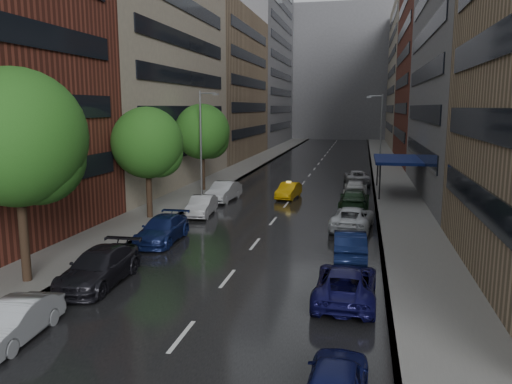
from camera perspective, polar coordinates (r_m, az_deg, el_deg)
road at (r=61.97m, az=6.52°, el=2.41°), size 14.00×140.00×0.01m
sidewalk_left at (r=63.45m, az=-1.60°, el=2.70°), size 4.00×140.00×0.15m
sidewalk_right at (r=61.76m, az=14.86°, el=2.19°), size 4.00×140.00×0.15m
buildings_left at (r=73.48m, az=-4.72°, el=16.07°), size 8.00×108.00×38.00m
buildings_right at (r=68.89m, az=20.32°, el=15.15°), size 8.05×109.10×36.00m
building_far at (r=129.59m, az=9.68°, el=13.20°), size 40.00×14.00×32.00m
tree_near at (r=23.69m, az=-25.74°, el=5.60°), size 5.96×5.96×9.50m
tree_mid at (r=35.20m, az=-12.31°, el=5.50°), size 4.92×4.92×7.84m
tree_far at (r=46.42m, az=-6.18°, el=6.86°), size 5.09×5.09×8.11m
taxi at (r=43.18m, az=3.75°, el=0.17°), size 1.89×4.21×1.34m
parked_cars_left at (r=29.92m, az=-10.48°, el=-4.10°), size 2.32×30.55×1.60m
parked_cars_right at (r=34.27m, az=11.01°, el=-2.38°), size 2.95×44.15×1.59m
street_lamp_left at (r=43.47m, az=-6.23°, el=5.80°), size 1.74×0.22×9.00m
street_lamp_right at (r=56.30m, az=14.00°, el=6.45°), size 1.74×0.22×9.00m
awning at (r=46.53m, az=15.85°, el=3.57°), size 4.00×8.00×3.12m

